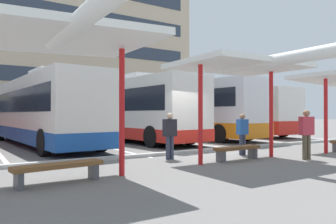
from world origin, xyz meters
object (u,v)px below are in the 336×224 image
(bench_0, at_px, (59,168))
(waiting_passenger_0, at_px, (170,133))
(coach_bus_1, at_px, (42,111))
(coach_bus_2, at_px, (123,110))
(coach_bus_4, at_px, (227,113))
(waiting_shelter_0, at_px, (61,38))
(waiting_shelter_1, at_px, (245,67))
(waiting_passenger_1, at_px, (242,132))
(bench_1, at_px, (237,150))
(coach_bus_3, at_px, (180,110))
(waiting_passenger_2, at_px, (306,131))

(bench_0, height_order, waiting_passenger_0, waiting_passenger_0)
(coach_bus_1, xyz_separation_m, coach_bus_2, (4.67, 0.70, 0.10))
(coach_bus_4, height_order, waiting_passenger_0, coach_bus_4)
(coach_bus_2, height_order, bench_0, coach_bus_2)
(coach_bus_2, xyz_separation_m, waiting_shelter_0, (-6.11, -10.24, 1.40))
(waiting_shelter_1, distance_m, waiting_passenger_1, 2.68)
(bench_0, xyz_separation_m, bench_1, (5.88, 0.46, -0.00))
(coach_bus_4, bearing_deg, waiting_passenger_0, -140.95)
(coach_bus_4, relative_size, waiting_passenger_1, 7.62)
(waiting_shelter_1, height_order, waiting_passenger_1, waiting_shelter_1)
(coach_bus_1, height_order, waiting_shelter_1, coach_bus_1)
(bench_1, bearing_deg, waiting_passenger_1, 37.02)
(waiting_shelter_0, distance_m, bench_1, 6.55)
(coach_bus_4, distance_m, waiting_passenger_1, 12.39)
(waiting_shelter_1, relative_size, bench_1, 2.66)
(waiting_passenger_0, bearing_deg, waiting_shelter_1, -42.84)
(coach_bus_2, xyz_separation_m, bench_1, (-0.22, -9.59, -1.41))
(coach_bus_3, relative_size, bench_1, 6.82)
(bench_0, distance_m, waiting_passenger_0, 4.49)
(bench_1, bearing_deg, waiting_shelter_1, -90.00)
(coach_bus_1, height_order, coach_bus_3, coach_bus_3)
(coach_bus_3, xyz_separation_m, bench_1, (-4.40, -9.62, -1.43))
(waiting_passenger_1, bearing_deg, waiting_passenger_0, 169.57)
(bench_1, bearing_deg, coach_bus_2, 88.66)
(bench_1, xyz_separation_m, waiting_passenger_0, (-1.81, 1.34, 0.55))
(coach_bus_2, bearing_deg, waiting_shelter_0, -120.82)
(waiting_passenger_0, bearing_deg, coach_bus_4, 39.05)
(coach_bus_3, xyz_separation_m, bench_0, (-10.28, -10.08, -1.43))
(coach_bus_3, relative_size, waiting_passenger_0, 8.10)
(coach_bus_3, height_order, waiting_shelter_1, coach_bus_3)
(waiting_shelter_1, relative_size, waiting_passenger_1, 3.22)
(waiting_passenger_1, bearing_deg, coach_bus_4, 49.44)
(coach_bus_2, bearing_deg, bench_1, -91.34)
(waiting_passenger_2, bearing_deg, waiting_shelter_1, 156.82)
(coach_bus_1, distance_m, waiting_passenger_0, 8.04)
(waiting_shelter_0, height_order, waiting_passenger_2, waiting_shelter_0)
(coach_bus_3, xyz_separation_m, waiting_shelter_0, (-10.28, -10.26, 1.38))
(coach_bus_1, height_order, bench_1, coach_bus_1)
(waiting_shelter_0, bearing_deg, bench_1, 6.24)
(waiting_shelter_0, height_order, waiting_passenger_1, waiting_shelter_0)
(coach_bus_2, xyz_separation_m, coach_bus_3, (4.18, 0.03, 0.02))
(coach_bus_4, bearing_deg, waiting_passenger_1, -130.56)
(waiting_shelter_0, bearing_deg, waiting_passenger_0, 25.96)
(waiting_passenger_2, bearing_deg, waiting_passenger_1, 114.90)
(coach_bus_1, relative_size, waiting_shelter_0, 2.34)
(bench_0, relative_size, waiting_shelter_1, 0.40)
(coach_bus_3, bearing_deg, coach_bus_1, -175.29)
(bench_1, bearing_deg, bench_0, -175.50)
(coach_bus_3, relative_size, waiting_shelter_0, 2.44)
(coach_bus_2, relative_size, waiting_passenger_1, 8.24)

